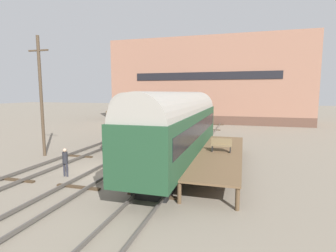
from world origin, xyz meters
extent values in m
plane|color=slate|center=(0.00, 0.00, 0.00)|extent=(200.00, 200.00, 0.00)
cube|color=#4C4742|center=(-4.96, 0.00, 0.18)|extent=(0.08, 60.00, 0.16)
cube|color=#4C4742|center=(-3.52, 0.00, 0.18)|extent=(0.08, 60.00, 0.16)
cube|color=#3D2D1E|center=(-4.24, -3.00, 0.05)|extent=(2.60, 0.24, 0.10)
cube|color=#3D2D1E|center=(-4.24, 3.00, 0.05)|extent=(2.60, 0.24, 0.10)
cube|color=#3D2D1E|center=(-4.24, 9.00, 0.05)|extent=(2.60, 0.24, 0.10)
cube|color=#3D2D1E|center=(-4.24, 15.00, 0.05)|extent=(2.60, 0.24, 0.10)
cube|color=#3D2D1E|center=(-4.24, 21.00, 0.05)|extent=(2.60, 0.24, 0.10)
cube|color=#3D2D1E|center=(-4.24, 27.00, 0.05)|extent=(2.60, 0.24, 0.10)
cube|color=#4C4742|center=(-0.72, 0.00, 0.18)|extent=(0.08, 60.00, 0.16)
cube|color=#4C4742|center=(0.72, 0.00, 0.18)|extent=(0.08, 60.00, 0.16)
cube|color=#3D2D1E|center=(0.00, -3.00, 0.05)|extent=(2.60, 0.24, 0.10)
cube|color=#3D2D1E|center=(0.00, 3.00, 0.05)|extent=(2.60, 0.24, 0.10)
cube|color=#3D2D1E|center=(0.00, 9.00, 0.05)|extent=(2.60, 0.24, 0.10)
cube|color=#3D2D1E|center=(0.00, 15.00, 0.05)|extent=(2.60, 0.24, 0.10)
cube|color=#3D2D1E|center=(0.00, 21.00, 0.05)|extent=(2.60, 0.24, 0.10)
cube|color=#3D2D1E|center=(0.00, 27.00, 0.05)|extent=(2.60, 0.24, 0.10)
cube|color=#4C4742|center=(3.52, 0.00, 0.18)|extent=(0.08, 60.00, 0.16)
cube|color=#4C4742|center=(4.96, 0.00, 0.18)|extent=(0.08, 60.00, 0.16)
cube|color=#3D2D1E|center=(4.24, -3.00, 0.05)|extent=(2.60, 0.24, 0.10)
cube|color=#3D2D1E|center=(4.24, 3.00, 0.05)|extent=(2.60, 0.24, 0.10)
cube|color=#3D2D1E|center=(4.24, 9.00, 0.05)|extent=(2.60, 0.24, 0.10)
cube|color=#3D2D1E|center=(4.24, 15.00, 0.05)|extent=(2.60, 0.24, 0.10)
cube|color=#3D2D1E|center=(4.24, 21.00, 0.05)|extent=(2.60, 0.24, 0.10)
cube|color=#3D2D1E|center=(4.24, 27.00, 0.05)|extent=(2.60, 0.24, 0.10)
cube|color=black|center=(0.00, 17.26, 0.50)|extent=(1.80, 2.40, 1.00)
cube|color=black|center=(0.00, 5.84, 0.50)|extent=(1.80, 2.40, 1.00)
cube|color=#4C3823|center=(0.00, 11.55, 2.37)|extent=(2.91, 17.57, 2.75)
cube|color=black|center=(0.00, 11.55, 2.70)|extent=(2.95, 16.17, 0.99)
cylinder|color=gray|center=(0.00, 11.55, 3.75)|extent=(2.77, 17.22, 2.77)
cube|color=black|center=(4.24, 7.90, 0.50)|extent=(1.80, 2.40, 1.00)
cube|color=black|center=(4.24, -2.39, 0.50)|extent=(1.80, 2.40, 1.00)
cube|color=#1E4228|center=(4.24, 2.75, 2.40)|extent=(2.88, 15.83, 2.81)
cube|color=black|center=(4.24, 2.75, 2.74)|extent=(2.92, 14.56, 1.01)
cylinder|color=gray|center=(4.24, 2.75, 3.81)|extent=(2.73, 15.51, 2.73)
cube|color=brown|center=(7.01, 2.86, 1.08)|extent=(2.91, 12.85, 0.10)
cylinder|color=brown|center=(5.71, -3.41, 0.51)|extent=(0.20, 0.20, 1.03)
cylinder|color=brown|center=(8.31, -3.41, 0.51)|extent=(0.20, 0.20, 1.03)
cylinder|color=brown|center=(5.71, 9.14, 0.51)|extent=(0.20, 0.20, 1.03)
cylinder|color=brown|center=(8.31, 9.14, 0.51)|extent=(0.20, 0.20, 1.03)
cylinder|color=brown|center=(5.71, 2.86, 0.51)|extent=(0.20, 0.20, 1.03)
cylinder|color=brown|center=(8.31, 2.86, 0.51)|extent=(0.20, 0.20, 1.03)
cube|color=brown|center=(7.08, 2.93, 1.56)|extent=(1.40, 0.40, 0.06)
cube|color=brown|center=(7.08, 3.10, 1.81)|extent=(1.40, 0.06, 0.45)
cube|color=black|center=(6.49, 2.93, 1.33)|extent=(0.06, 0.40, 0.40)
cube|color=black|center=(7.68, 2.93, 1.33)|extent=(0.06, 0.40, 0.40)
cylinder|color=#282833|center=(-2.01, -1.52, 0.42)|extent=(0.12, 0.12, 0.83)
cylinder|color=#282833|center=(-1.81, -1.52, 0.42)|extent=(0.12, 0.12, 0.83)
cylinder|color=#232328|center=(-1.91, -1.52, 1.18)|extent=(0.32, 0.32, 0.69)
sphere|color=tan|center=(-1.91, -1.52, 1.64)|extent=(0.23, 0.23, 0.23)
cylinder|color=#473828|center=(-7.04, 2.56, 4.75)|extent=(0.24, 0.24, 9.50)
cube|color=#473828|center=(-7.04, 2.56, 8.36)|extent=(1.80, 0.12, 0.12)
cube|color=brown|center=(2.33, 33.00, 0.70)|extent=(32.96, 11.05, 1.41)
cube|color=#936651|center=(2.33, 33.00, 7.73)|extent=(32.96, 11.05, 12.65)
cube|color=black|center=(2.33, 27.43, 7.73)|extent=(23.07, 0.10, 1.20)
camera|label=1|loc=(8.42, -14.72, 5.12)|focal=28.00mm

